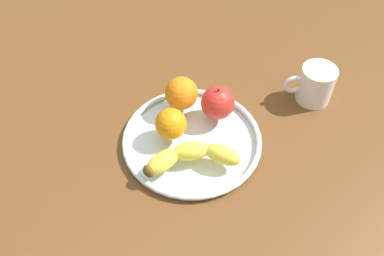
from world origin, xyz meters
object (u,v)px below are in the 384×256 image
apple (218,103)px  ambient_mug (315,84)px  banana (191,156)px  orange_back_left (181,93)px  fruit_bowl (192,140)px  orange_center (171,124)px

apple → ambient_mug: size_ratio=0.70×
banana → ambient_mug: 33.90cm
apple → orange_back_left: apple is taller
ambient_mug → fruit_bowl: bearing=20.5°
banana → orange_back_left: bearing=-90.6°
orange_back_left → orange_center: bearing=71.5°
banana → apple: size_ratio=2.53×
banana → ambient_mug: ambient_mug is taller
fruit_bowl → banana: 6.85cm
banana → orange_back_left: orange_back_left is taller
apple → orange_back_left: (7.46, -3.52, 0.01)cm
ambient_mug → orange_center: bearing=16.0°
apple → orange_center: size_ratio=1.22×
orange_back_left → ambient_mug: size_ratio=0.63×
apple → orange_center: bearing=24.7°
orange_center → apple: bearing=-155.3°
orange_center → ambient_mug: 34.15cm
apple → ambient_mug: bearing=-168.2°
orange_back_left → ambient_mug: 30.11cm
banana → ambient_mug: bearing=-153.2°
fruit_bowl → orange_center: orange_center is taller
fruit_bowl → apple: size_ratio=3.65×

